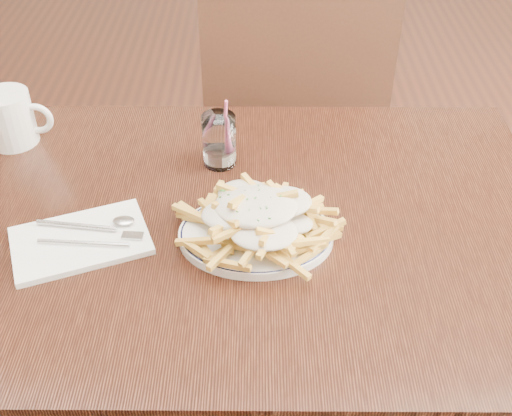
{
  "coord_description": "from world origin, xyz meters",
  "views": [
    {
      "loc": [
        0.05,
        -0.89,
        1.5
      ],
      "look_at": [
        0.05,
        -0.06,
        0.82
      ],
      "focal_mm": 45.0,
      "sensor_mm": 36.0,
      "label": 1
    }
  ],
  "objects_px": {
    "loaded_fries": "(256,212)",
    "coffee_mug": "(11,118)",
    "table": "(231,250)",
    "chair_far": "(290,104)",
    "fries_plate": "(256,235)",
    "water_glass": "(219,143)"
  },
  "relations": [
    {
      "from": "table",
      "to": "loaded_fries",
      "type": "distance_m",
      "value": 0.16
    },
    {
      "from": "fries_plate",
      "to": "chair_far",
      "type": "bearing_deg",
      "value": 83.02
    },
    {
      "from": "table",
      "to": "chair_far",
      "type": "xyz_separation_m",
      "value": [
        0.14,
        0.68,
        -0.08
      ]
    },
    {
      "from": "fries_plate",
      "to": "water_glass",
      "type": "distance_m",
      "value": 0.25
    },
    {
      "from": "chair_far",
      "to": "water_glass",
      "type": "xyz_separation_m",
      "value": [
        -0.16,
        -0.51,
        0.2
      ]
    },
    {
      "from": "loaded_fries",
      "to": "coffee_mug",
      "type": "relative_size",
      "value": 2.22
    },
    {
      "from": "loaded_fries",
      "to": "coffee_mug",
      "type": "height_order",
      "value": "coffee_mug"
    },
    {
      "from": "loaded_fries",
      "to": "coffee_mug",
      "type": "bearing_deg",
      "value": 148.93
    },
    {
      "from": "table",
      "to": "chair_far",
      "type": "bearing_deg",
      "value": 78.54
    },
    {
      "from": "loaded_fries",
      "to": "coffee_mug",
      "type": "xyz_separation_m",
      "value": [
        -0.51,
        0.31,
        -0.0
      ]
    },
    {
      "from": "water_glass",
      "to": "coffee_mug",
      "type": "distance_m",
      "value": 0.44
    },
    {
      "from": "table",
      "to": "chair_far",
      "type": "relative_size",
      "value": 1.15
    },
    {
      "from": "fries_plate",
      "to": "table",
      "type": "bearing_deg",
      "value": 130.58
    },
    {
      "from": "table",
      "to": "loaded_fries",
      "type": "relative_size",
      "value": 3.75
    },
    {
      "from": "chair_far",
      "to": "loaded_fries",
      "type": "xyz_separation_m",
      "value": [
        -0.09,
        -0.74,
        0.22
      ]
    },
    {
      "from": "table",
      "to": "coffee_mug",
      "type": "relative_size",
      "value": 8.34
    },
    {
      "from": "water_glass",
      "to": "chair_far",
      "type": "bearing_deg",
      "value": 72.04
    },
    {
      "from": "coffee_mug",
      "to": "table",
      "type": "bearing_deg",
      "value": -28.54
    },
    {
      "from": "water_glass",
      "to": "fries_plate",
      "type": "bearing_deg",
      "value": -72.24
    },
    {
      "from": "table",
      "to": "fries_plate",
      "type": "bearing_deg",
      "value": -49.42
    },
    {
      "from": "table",
      "to": "loaded_fries",
      "type": "bearing_deg",
      "value": -49.42
    },
    {
      "from": "table",
      "to": "loaded_fries",
      "type": "xyz_separation_m",
      "value": [
        0.05,
        -0.06,
        0.14
      ]
    }
  ]
}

